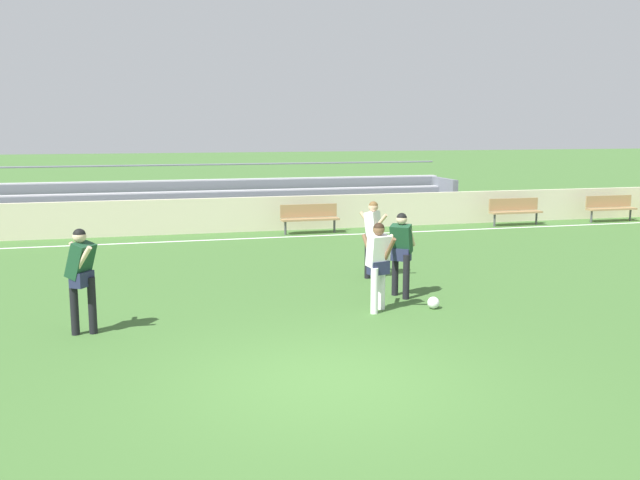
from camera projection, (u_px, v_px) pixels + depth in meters
ground_plane at (327, 381)px, 9.21m from camera, size 160.00×160.00×0.00m
field_line_sideline at (220, 240)px, 20.63m from camera, size 44.00×0.12×0.01m
sideline_wall at (214, 215)px, 21.89m from camera, size 48.00×0.16×1.08m
bleacher_stand at (101, 203)px, 23.12m from camera, size 24.54×2.40×1.97m
bench_far_left at (309, 216)px, 21.76m from camera, size 1.80×0.40×0.90m
bench_far_right at (610, 206)px, 24.46m from camera, size 1.80×0.40×0.90m
bench_near_wall_gap at (515, 209)px, 23.53m from camera, size 1.80×0.40×0.90m
player_white_on_ball at (378, 259)px, 12.53m from camera, size 0.46×0.66×1.61m
player_dark_dropping_back at (401, 247)px, 13.57m from camera, size 0.74×0.51×1.65m
player_dark_challenging at (81, 272)px, 11.13m from camera, size 0.53×0.66×1.71m
player_white_deep_cover at (373, 232)px, 15.31m from camera, size 0.48×0.68×1.69m
soccer_ball at (433, 303)px, 12.84m from camera, size 0.22×0.22×0.22m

